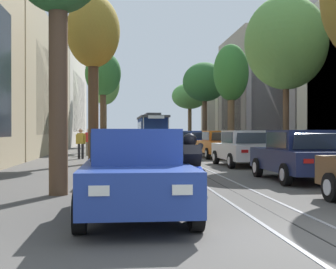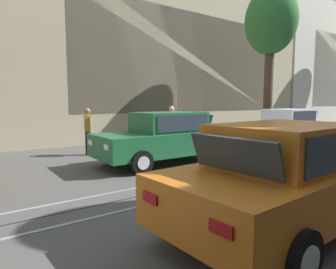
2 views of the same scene
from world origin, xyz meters
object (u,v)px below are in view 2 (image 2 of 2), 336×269
object	(u,v)px
parked_car_white_fifth_left	(287,127)
street_tree_kerb_left_mid	(271,24)
parked_car_orange_fourth_right	(289,176)
pedestrian_on_right_pavement	(172,124)
pedestrian_crossing_far	(88,129)
parked_car_green_fourth_left	(166,137)

from	to	relation	value
parked_car_white_fifth_left	street_tree_kerb_left_mid	world-z (taller)	street_tree_kerb_left_mid
parked_car_orange_fourth_right	street_tree_kerb_left_mid	xyz separation A→B (m)	(-6.94, 9.16, 4.95)
pedestrian_on_right_pavement	pedestrian_crossing_far	world-z (taller)	pedestrian_on_right_pavement
street_tree_kerb_left_mid	pedestrian_on_right_pavement	bearing A→B (deg)	-96.71
street_tree_kerb_left_mid	pedestrian_crossing_far	bearing A→B (deg)	-95.26
parked_car_white_fifth_left	street_tree_kerb_left_mid	size ratio (longest dim) A/B	0.58
street_tree_kerb_left_mid	parked_car_green_fourth_left	bearing A→B (deg)	-76.20
parked_car_green_fourth_left	parked_car_white_fifth_left	world-z (taller)	same
parked_car_green_fourth_left	pedestrian_crossing_far	xyz separation A→B (m)	(-2.77, -1.42, 0.15)
parked_car_green_fourth_left	parked_car_orange_fourth_right	size ratio (longest dim) A/B	0.99
parked_car_green_fourth_left	parked_car_orange_fourth_right	bearing A→B (deg)	-15.02
street_tree_kerb_left_mid	pedestrian_on_right_pavement	world-z (taller)	street_tree_kerb_left_mid
parked_car_green_fourth_left	parked_car_white_fifth_left	bearing A→B (deg)	90.72
street_tree_kerb_left_mid	pedestrian_on_right_pavement	xyz separation A→B (m)	(-0.66, -5.65, -4.78)
parked_car_green_fourth_left	parked_car_white_fifth_left	distance (m)	6.73
parked_car_green_fourth_left	pedestrian_on_right_pavement	xyz separation A→B (m)	(-2.58, 2.16, 0.17)
parked_car_white_fifth_left	street_tree_kerb_left_mid	bearing A→B (deg)	149.33
parked_car_green_fourth_left	parked_car_white_fifth_left	xyz separation A→B (m)	(-0.08, 6.73, 0.00)
parked_car_white_fifth_left	pedestrian_crossing_far	size ratio (longest dim) A/B	2.62
parked_car_green_fourth_left	parked_car_white_fifth_left	size ratio (longest dim) A/B	1.00
parked_car_orange_fourth_right	pedestrian_crossing_far	size ratio (longest dim) A/B	2.63
parked_car_white_fifth_left	pedestrian_crossing_far	distance (m)	8.58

